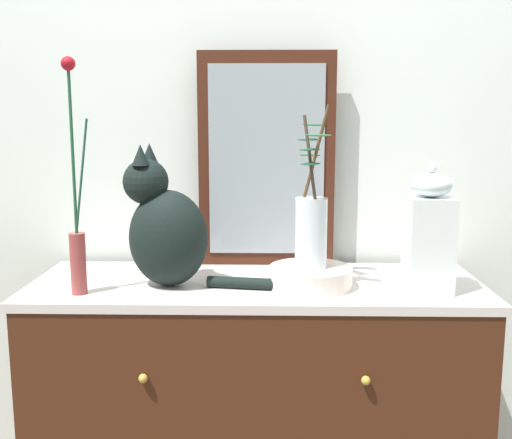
% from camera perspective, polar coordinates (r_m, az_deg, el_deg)
% --- Properties ---
extents(wall_back, '(4.40, 0.08, 2.60)m').
position_cam_1_polar(wall_back, '(1.97, 0.19, 8.61)').
color(wall_back, silver).
rests_on(wall_back, ground_plane).
extents(sideboard, '(1.28, 0.48, 0.87)m').
position_cam_1_polar(sideboard, '(1.89, -0.00, -18.70)').
color(sideboard, '#401E0F').
rests_on(sideboard, ground_plane).
extents(mirror_leaning, '(0.42, 0.03, 0.66)m').
position_cam_1_polar(mirror_leaning, '(1.88, 1.00, 5.64)').
color(mirror_leaning, '#3E1B10').
rests_on(mirror_leaning, sideboard).
extents(cat_sitting, '(0.43, 0.21, 0.39)m').
position_cam_1_polar(cat_sitting, '(1.67, -8.57, -0.88)').
color(cat_sitting, black).
rests_on(cat_sitting, sideboard).
extents(vase_slim_green, '(0.06, 0.04, 0.61)m').
position_cam_1_polar(vase_slim_green, '(1.64, -16.66, -0.95)').
color(vase_slim_green, brown).
rests_on(vase_slim_green, sideboard).
extents(bowl_porcelain, '(0.23, 0.23, 0.06)m').
position_cam_1_polar(bowl_porcelain, '(1.67, 5.18, -5.45)').
color(bowl_porcelain, silver).
rests_on(bowl_porcelain, sideboard).
extents(vase_glass_clear, '(0.10, 0.20, 0.44)m').
position_cam_1_polar(vase_glass_clear, '(1.64, 5.25, -0.62)').
color(vase_glass_clear, silver).
rests_on(vase_glass_clear, bowl_porcelain).
extents(jar_lidded_porcelain, '(0.12, 0.12, 0.34)m').
position_cam_1_polar(jar_lidded_porcelain, '(1.67, 16.10, -1.38)').
color(jar_lidded_porcelain, silver).
rests_on(jar_lidded_porcelain, sideboard).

